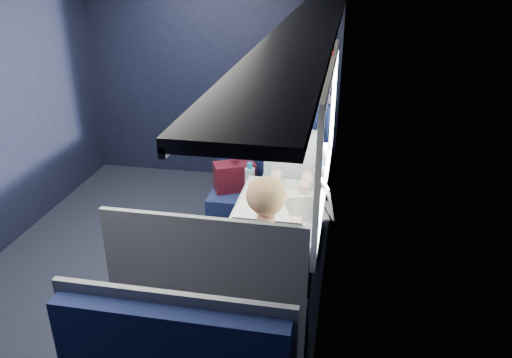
% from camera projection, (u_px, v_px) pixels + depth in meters
% --- Properties ---
extents(ground, '(2.80, 4.20, 0.01)m').
position_uv_depth(ground, '(147.00, 277.00, 4.06)').
color(ground, black).
extents(room_shell, '(3.00, 4.40, 2.40)m').
position_uv_depth(room_shell, '(131.00, 100.00, 3.43)').
color(room_shell, black).
rests_on(room_shell, ground).
extents(table, '(0.62, 1.00, 0.74)m').
position_uv_depth(table, '(274.00, 216.00, 3.60)').
color(table, '#54565E').
rests_on(table, ground).
extents(seat_bay_near, '(1.04, 0.62, 1.26)m').
position_uv_depth(seat_bay_near, '(267.00, 192.00, 4.51)').
color(seat_bay_near, black).
rests_on(seat_bay_near, ground).
extents(seat_bay_far, '(1.04, 0.62, 1.26)m').
position_uv_depth(seat_bay_far, '(220.00, 321.00, 2.96)').
color(seat_bay_far, black).
rests_on(seat_bay_far, ground).
extents(seat_row_front, '(1.04, 0.51, 1.16)m').
position_uv_depth(seat_row_front, '(283.00, 155.00, 5.34)').
color(seat_row_front, black).
rests_on(seat_row_front, ground).
extents(man, '(0.53, 0.56, 1.32)m').
position_uv_depth(man, '(295.00, 172.00, 4.19)').
color(man, black).
rests_on(man, ground).
extents(woman, '(0.53, 0.56, 1.32)m').
position_uv_depth(woman, '(267.00, 265.00, 2.93)').
color(woman, black).
rests_on(woman, ground).
extents(papers, '(0.54, 0.77, 0.01)m').
position_uv_depth(papers, '(272.00, 212.00, 3.50)').
color(papers, white).
rests_on(papers, table).
extents(laptop, '(0.37, 0.42, 0.26)m').
position_uv_depth(laptop, '(314.00, 202.00, 3.48)').
color(laptop, silver).
rests_on(laptop, table).
extents(bottle_small, '(0.06, 0.06, 0.20)m').
position_uv_depth(bottle_small, '(321.00, 176.00, 3.85)').
color(bottle_small, silver).
rests_on(bottle_small, table).
extents(cup, '(0.06, 0.06, 0.08)m').
position_uv_depth(cup, '(309.00, 183.00, 3.85)').
color(cup, white).
rests_on(cup, table).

